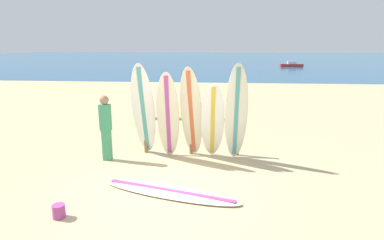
% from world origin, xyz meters
% --- Properties ---
extents(ground_plane, '(120.00, 120.00, 0.00)m').
position_xyz_m(ground_plane, '(0.00, 0.00, 0.00)').
color(ground_plane, tan).
extents(ocean_water, '(120.00, 80.00, 0.01)m').
position_xyz_m(ocean_water, '(0.00, 58.00, 0.00)').
color(ocean_water, '#1E5984').
rests_on(ocean_water, ground).
extents(surfboard_rack, '(2.52, 0.09, 1.09)m').
position_xyz_m(surfboard_rack, '(0.32, 2.26, 0.69)').
color(surfboard_rack, olive).
rests_on(surfboard_rack, ground).
extents(surfboard_leaning_far_left, '(0.58, 0.84, 2.42)m').
position_xyz_m(surfboard_leaning_far_left, '(-0.85, 1.98, 1.21)').
color(surfboard_leaning_far_left, white).
rests_on(surfboard_leaning_far_left, ground).
extents(surfboard_leaning_left, '(0.59, 0.68, 2.23)m').
position_xyz_m(surfboard_leaning_left, '(-0.20, 1.82, 1.11)').
color(surfboard_leaning_left, beige).
rests_on(surfboard_leaning_left, ground).
extents(surfboard_leaning_center_left, '(0.66, 0.84, 2.35)m').
position_xyz_m(surfboard_leaning_center_left, '(0.36, 1.96, 1.17)').
color(surfboard_leaning_center_left, beige).
rests_on(surfboard_leaning_center_left, ground).
extents(surfboard_leaning_center, '(0.61, 0.78, 1.97)m').
position_xyz_m(surfboard_leaning_center, '(0.89, 1.91, 0.98)').
color(surfboard_leaning_center, white).
rests_on(surfboard_leaning_center, ground).
extents(surfboard_leaning_center_right, '(0.57, 0.61, 2.43)m').
position_xyz_m(surfboard_leaning_center_right, '(1.46, 1.87, 1.22)').
color(surfboard_leaning_center_right, silver).
rests_on(surfboard_leaning_center_right, ground).
extents(surfboard_lying_on_sand, '(2.90, 1.33, 0.08)m').
position_xyz_m(surfboard_lying_on_sand, '(0.11, -0.06, 0.04)').
color(surfboard_lying_on_sand, white).
rests_on(surfboard_lying_on_sand, ground).
extents(beachgoer_standing, '(0.27, 0.22, 1.63)m').
position_xyz_m(beachgoer_standing, '(-1.72, 1.63, 0.90)').
color(beachgoer_standing, '#3F9966').
rests_on(beachgoer_standing, ground).
extents(small_boat_offshore, '(2.78, 0.84, 0.71)m').
position_xyz_m(small_boat_offshore, '(9.96, 35.33, 0.26)').
color(small_boat_offshore, '#B22D28').
rests_on(small_boat_offshore, ocean_water).
extents(sand_bucket, '(0.21, 0.21, 0.23)m').
position_xyz_m(sand_bucket, '(-1.60, -1.10, 0.12)').
color(sand_bucket, '#A53F8C').
rests_on(sand_bucket, ground).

